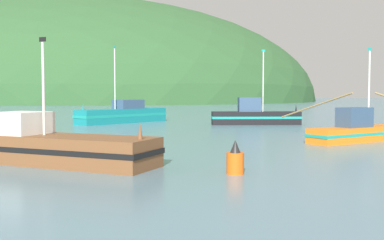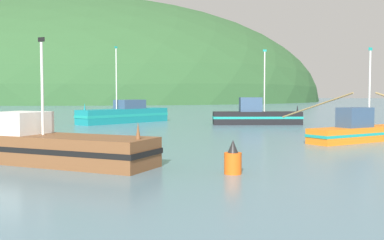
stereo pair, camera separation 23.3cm
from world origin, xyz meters
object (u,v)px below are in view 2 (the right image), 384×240
(fishing_boat_orange, at_px, (362,131))
(fishing_boat_brown, at_px, (45,146))
(fishing_boat_black, at_px, (256,116))
(channel_buoy, at_px, (233,160))
(fishing_boat_teal, at_px, (125,114))

(fishing_boat_orange, relative_size, fishing_boat_brown, 1.03)
(fishing_boat_orange, bearing_deg, fishing_boat_black, 74.29)
(fishing_boat_brown, height_order, fishing_boat_black, fishing_boat_black)
(fishing_boat_orange, height_order, fishing_boat_black, fishing_boat_black)
(fishing_boat_orange, relative_size, channel_buoy, 8.17)
(fishing_boat_orange, relative_size, fishing_boat_black, 1.21)
(fishing_boat_teal, xyz_separation_m, fishing_boat_black, (13.86, 0.47, -0.03))
(fishing_boat_orange, height_order, fishing_boat_teal, fishing_boat_teal)
(fishing_boat_brown, xyz_separation_m, fishing_boat_black, (6.67, 27.78, 0.10))
(fishing_boat_brown, relative_size, channel_buoy, 7.92)
(fishing_boat_brown, height_order, fishing_boat_teal, fishing_boat_teal)
(fishing_boat_orange, bearing_deg, fishing_boat_brown, 175.88)
(fishing_boat_brown, relative_size, fishing_boat_teal, 0.98)
(fishing_boat_orange, bearing_deg, fishing_boat_teal, 102.08)
(fishing_boat_brown, xyz_separation_m, fishing_boat_teal, (-7.19, 27.31, 0.12))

